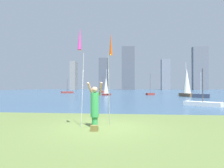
{
  "coord_description": "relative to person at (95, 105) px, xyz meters",
  "views": [
    {
      "loc": [
        1.3,
        -8.56,
        1.75
      ],
      "look_at": [
        -0.42,
        8.41,
        1.96
      ],
      "focal_mm": 32.1,
      "sensor_mm": 36.0,
      "label": 1
    }
  ],
  "objects": [
    {
      "name": "kite_flag_right",
      "position": [
        0.59,
        0.9,
        2.67
      ],
      "size": [
        0.16,
        1.25,
        4.25
      ],
      "color": "#B2B2B7",
      "rests_on": "ground"
    },
    {
      "name": "skyline_tower_1",
      "position": [
        -14.46,
        102.73,
        7.88
      ],
      "size": [
        4.79,
        5.15,
        17.67
      ],
      "color": "#565B66",
      "rests_on": "ground"
    },
    {
      "name": "skyline_tower_3",
      "position": [
        19.86,
        104.05,
        7.44
      ],
      "size": [
        4.65,
        4.15,
        16.78
      ],
      "color": "gray",
      "rests_on": "ground"
    },
    {
      "name": "sailboat_4",
      "position": [
        -3.56,
        30.76,
        0.8
      ],
      "size": [
        1.67,
        2.14,
        5.23
      ],
      "color": "maroon",
      "rests_on": "ground"
    },
    {
      "name": "skyline_tower_2",
      "position": [
        -0.53,
        99.67,
        10.65
      ],
      "size": [
        6.87,
        4.71,
        23.2
      ],
      "color": "#565B66",
      "rests_on": "ground"
    },
    {
      "name": "sailboat_6",
      "position": [
        12.21,
        23.76,
        -0.62
      ],
      "size": [
        2.56,
        1.82,
        3.96
      ],
      "color": "#333D51",
      "rests_on": "ground"
    },
    {
      "name": "skyline_tower_4",
      "position": [
        36.81,
        99.83,
        10.3
      ],
      "size": [
        7.57,
        3.25,
        22.5
      ],
      "color": "slate",
      "rests_on": "ground"
    },
    {
      "name": "sailboat_0",
      "position": [
        -6.69,
        47.78,
        -0.61
      ],
      "size": [
        1.33,
        3.05,
        5.16
      ],
      "color": "maroon",
      "rests_on": "ground"
    },
    {
      "name": "bag",
      "position": [
        0.14,
        -0.8,
        -0.84
      ],
      "size": [
        0.29,
        0.17,
        0.23
      ],
      "color": "olive",
      "rests_on": "ground"
    },
    {
      "name": "sailboat_7",
      "position": [
        5.29,
        33.15,
        -0.69
      ],
      "size": [
        1.92,
        1.54,
        4.45
      ],
      "color": "maroon",
      "rests_on": "ground"
    },
    {
      "name": "sailboat_1",
      "position": [
        11.05,
        27.46,
        1.45
      ],
      "size": [
        2.06,
        2.83,
        6.02
      ],
      "color": "brown",
      "rests_on": "ground"
    },
    {
      "name": "sailboat_5",
      "position": [
        7.9,
        10.15,
        -0.72
      ],
      "size": [
        3.07,
        2.72,
        3.37
      ],
      "color": "white",
      "rests_on": "ground"
    },
    {
      "name": "kite_flag_left",
      "position": [
        -0.59,
        -0.24,
        2.67
      ],
      "size": [
        0.16,
        0.85,
        4.26
      ],
      "color": "#B2B2B7",
      "rests_on": "ground"
    },
    {
      "name": "skyline_tower_0",
      "position": [
        -31.39,
        101.91,
        7.0
      ],
      "size": [
        3.09,
        5.57,
        15.9
      ],
      "color": "gray",
      "rests_on": "ground"
    },
    {
      "name": "person",
      "position": [
        0.0,
        0.0,
        0.0
      ],
      "size": [
        0.71,
        0.52,
        1.94
      ],
      "rotation": [
        0.0,
        0.0,
        0.34
      ],
      "color": "green",
      "rests_on": "ground"
    },
    {
      "name": "ground",
      "position": [
        0.31,
        50.99,
        -1.01
      ],
      "size": [
        120.0,
        138.0,
        0.12
      ],
      "color": "#5B7038"
    },
    {
      "name": "sailboat_2",
      "position": [
        -15.63,
        43.25,
        -0.69
      ],
      "size": [
        3.22,
        2.36,
        3.69
      ],
      "color": "maroon",
      "rests_on": "ground"
    }
  ]
}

